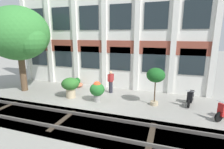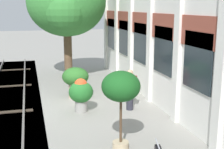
% 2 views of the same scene
% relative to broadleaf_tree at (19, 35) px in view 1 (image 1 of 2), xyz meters
% --- Properties ---
extents(ground_plane, '(80.00, 80.00, 0.00)m').
position_rel_broadleaf_tree_xyz_m(ground_plane, '(5.23, -0.31, -3.91)').
color(ground_plane, gray).
extents(apartment_facade, '(14.74, 0.64, 8.20)m').
position_rel_broadleaf_tree_xyz_m(apartment_facade, '(5.23, 2.89, 0.17)').
color(apartment_facade, silver).
rests_on(apartment_facade, ground).
extents(rail_tracks, '(22.38, 2.80, 0.43)m').
position_rel_broadleaf_tree_xyz_m(rail_tracks, '(5.23, -3.06, -4.04)').
color(rail_tracks, '#4C473F').
rests_on(rail_tracks, ground).
extents(broadleaf_tree, '(4.33, 4.12, 5.83)m').
position_rel_broadleaf_tree_xyz_m(broadleaf_tree, '(0.00, 0.00, 0.00)').
color(broadleaf_tree, brown).
rests_on(broadleaf_tree, ground).
extents(potted_plant_low_pan, '(1.03, 1.03, 2.17)m').
position_rel_broadleaf_tree_xyz_m(potted_plant_low_pan, '(9.19, 0.23, -2.23)').
color(potted_plant_low_pan, tan).
rests_on(potted_plant_low_pan, ground).
extents(potted_plant_stone_basin, '(1.12, 1.12, 1.30)m').
position_rel_broadleaf_tree_xyz_m(potted_plant_stone_basin, '(3.97, -0.21, -3.11)').
color(potted_plant_stone_basin, tan).
rests_on(potted_plant_stone_basin, ground).
extents(potted_plant_wide_bowl, '(0.86, 0.86, 0.73)m').
position_rel_broadleaf_tree_xyz_m(potted_plant_wide_bowl, '(3.21, 1.96, -3.63)').
color(potted_plant_wide_bowl, '#B76647').
rests_on(potted_plant_wide_bowl, ground).
extents(potted_plant_ribbed_drum, '(0.89, 0.89, 1.25)m').
position_rel_broadleaf_tree_xyz_m(potted_plant_ribbed_drum, '(5.86, -0.29, -3.18)').
color(potted_plant_ribbed_drum, gray).
rests_on(potted_plant_ribbed_drum, ground).
extents(scooter_near_curb, '(0.60, 1.36, 0.98)m').
position_rel_broadleaf_tree_xyz_m(scooter_near_curb, '(11.16, 0.93, -3.47)').
color(scooter_near_curb, black).
rests_on(scooter_near_curb, ground).
extents(resident_by_doorway, '(0.34, 0.46, 1.54)m').
position_rel_broadleaf_tree_xyz_m(resident_by_doorway, '(6.10, 1.51, -3.09)').
color(resident_by_doorway, '#282833').
rests_on(resident_by_doorway, ground).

